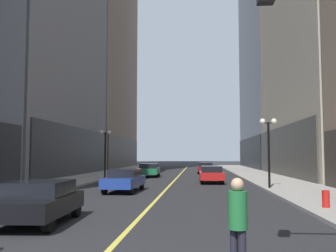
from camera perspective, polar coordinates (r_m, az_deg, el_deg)
name	(u,v)px	position (r m, az deg, el deg)	size (l,w,h in m)	color
ground_plane	(178,176)	(39.56, 1.57, -7.50)	(200.00, 200.00, 0.00)	#262628
sidewalk_left	(100,175)	(40.82, -10.17, -7.23)	(4.50, 78.00, 0.15)	#9E9991
sidewalk_right	(260,176)	(39.99, 13.56, -7.24)	(4.50, 78.00, 0.15)	#9E9991
lane_centre_stripe	(178,176)	(39.56, 1.57, -7.49)	(0.16, 70.00, 0.01)	#E5D64C
car_black	(38,200)	(12.94, -18.82, -10.49)	(2.11, 4.11, 1.32)	black
car_blue	(125,179)	(22.90, -6.51, -7.94)	(1.89, 4.60, 1.32)	navy
car_red	(211,174)	(29.88, 6.47, -7.10)	(1.81, 4.30, 1.32)	#B21919
car_green	(149,170)	(38.22, -2.85, -6.52)	(2.04, 4.34, 1.32)	#196038
car_maroon	(206,167)	(45.17, 5.65, -6.18)	(1.97, 4.15, 1.32)	maroon
pedestrian_in_green_parka	(238,219)	(7.02, 10.38, -13.55)	(0.47, 0.47, 1.75)	black
street_lamp_left_far	(105,143)	(35.22, -9.35, -2.53)	(1.06, 0.36, 4.43)	black
street_lamp_right_mid	(269,137)	(24.50, 14.79, -1.65)	(1.06, 0.36, 4.43)	black
fire_hydrant_right	(326,201)	(16.06, 22.52, -10.30)	(0.28, 0.28, 0.80)	red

